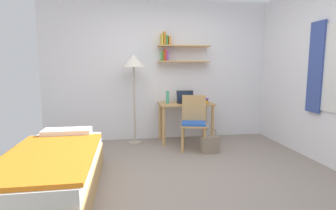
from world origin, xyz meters
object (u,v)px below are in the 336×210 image
laptop (186,100)px  standing_lamp (134,65)px  desk (186,111)px  book_stack (203,100)px  bed (54,172)px  water_bottle (168,97)px  handbag (210,144)px  desk_chair (194,120)px

laptop → standing_lamp: bearing=-178.6°
desk → book_stack: 0.36m
standing_lamp → bed: bearing=-117.3°
bed → laptop: size_ratio=5.90×
water_bottle → handbag: (0.57, -0.70, -0.68)m
water_bottle → book_stack: bearing=1.3°
desk → handbag: bearing=-73.1°
desk_chair → water_bottle: water_bottle is taller
bed → standing_lamp: size_ratio=1.20×
water_bottle → book_stack: (0.65, 0.01, -0.06)m
desk → handbag: size_ratio=2.34×
standing_lamp → book_stack: bearing=-2.1°
laptop → handbag: laptop is taller
desk_chair → book_stack: size_ratio=3.63×
desk_chair → laptop: bearing=92.2°
laptop → handbag: (0.22, -0.78, -0.62)m
desk → book_stack: (0.31, -0.04, 0.19)m
book_stack → standing_lamp: bearing=177.9°
laptop → desk: bearing=-96.7°
bed → handbag: 2.34m
laptop → handbag: size_ratio=0.77×
bed → handbag: bearing=26.6°
standing_lamp → book_stack: standing_lamp is taller
water_bottle → handbag: 1.13m
book_stack → handbag: book_stack is taller
desk → water_bottle: 0.43m
desk → standing_lamp: bearing=179.5°
desk → standing_lamp: 1.24m
desk_chair → standing_lamp: bearing=152.3°
desk_chair → handbag: desk_chair is taller
bed → desk_chair: (1.89, 1.30, 0.25)m
desk_chair → handbag: (0.20, -0.26, -0.34)m
laptop → book_stack: bearing=-13.0°
desk_chair → laptop: laptop is taller
laptop → water_bottle: water_bottle is taller
water_bottle → book_stack: water_bottle is taller
bed → standing_lamp: bearing=62.7°
bed → standing_lamp: (0.93, 1.80, 1.15)m
water_bottle → bed: bearing=-131.1°
bed → desk_chair: desk_chair is taller
standing_lamp → handbag: standing_lamp is taller
standing_lamp → book_stack: 1.39m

